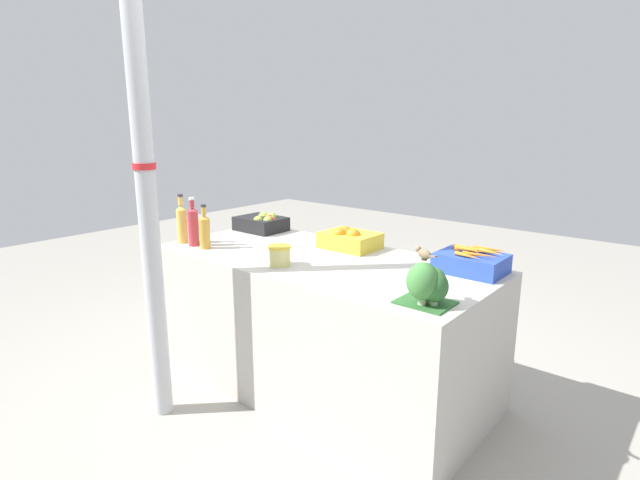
# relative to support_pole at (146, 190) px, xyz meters

# --- Properties ---
(ground_plane) EXTENTS (10.00, 10.00, 0.00)m
(ground_plane) POSITION_rel_support_pole_xyz_m (0.46, 0.75, -1.17)
(ground_plane) COLOR gray
(market_table) EXTENTS (1.89, 0.88, 0.76)m
(market_table) POSITION_rel_support_pole_xyz_m (0.46, 0.75, -0.79)
(market_table) COLOR #B7B2A8
(market_table) RESTS_ON ground_plane
(support_pole) EXTENTS (0.11, 0.11, 2.34)m
(support_pole) POSITION_rel_support_pole_xyz_m (0.00, 0.00, 0.00)
(support_pole) COLOR #B7BABF
(support_pole) RESTS_ON ground_plane
(apple_crate) EXTENTS (0.32, 0.24, 0.12)m
(apple_crate) POSITION_rel_support_pole_xyz_m (-0.29, 1.02, -0.36)
(apple_crate) COLOR black
(apple_crate) RESTS_ON market_table
(orange_crate) EXTENTS (0.32, 0.24, 0.13)m
(orange_crate) POSITION_rel_support_pole_xyz_m (0.46, 1.01, -0.35)
(orange_crate) COLOR gold
(orange_crate) RESTS_ON market_table
(carrot_crate) EXTENTS (0.32, 0.25, 0.12)m
(carrot_crate) POSITION_rel_support_pole_xyz_m (1.20, 1.02, -0.36)
(carrot_crate) COLOR #2847B7
(carrot_crate) RESTS_ON market_table
(broccoli_pile) EXTENTS (0.22, 0.20, 0.18)m
(broccoli_pile) POSITION_rel_support_pole_xyz_m (1.26, 0.47, -0.32)
(broccoli_pile) COLOR #2D602D
(broccoli_pile) RESTS_ON market_table
(juice_bottle_golden) EXTENTS (0.06, 0.06, 0.30)m
(juice_bottle_golden) POSITION_rel_support_pole_xyz_m (-0.42, 0.47, -0.28)
(juice_bottle_golden) COLOR gold
(juice_bottle_golden) RESTS_ON market_table
(juice_bottle_ruby) EXTENTS (0.06, 0.06, 0.29)m
(juice_bottle_ruby) POSITION_rel_support_pole_xyz_m (-0.30, 0.47, -0.29)
(juice_bottle_ruby) COLOR #B2333D
(juice_bottle_ruby) RESTS_ON market_table
(juice_bottle_amber) EXTENTS (0.06, 0.06, 0.26)m
(juice_bottle_amber) POSITION_rel_support_pole_xyz_m (-0.19, 0.47, -0.30)
(juice_bottle_amber) COLOR gold
(juice_bottle_amber) RESTS_ON market_table
(pickle_jar) EXTENTS (0.12, 0.12, 0.11)m
(pickle_jar) POSITION_rel_support_pole_xyz_m (0.39, 0.50, -0.36)
(pickle_jar) COLOR #D1CC75
(pickle_jar) RESTS_ON market_table
(sparrow_bird) EXTENTS (0.13, 0.07, 0.05)m
(sparrow_bird) POSITION_rel_support_pole_xyz_m (1.23, 0.48, -0.20)
(sparrow_bird) COLOR #4C3D2D
(sparrow_bird) RESTS_ON broccoli_pile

